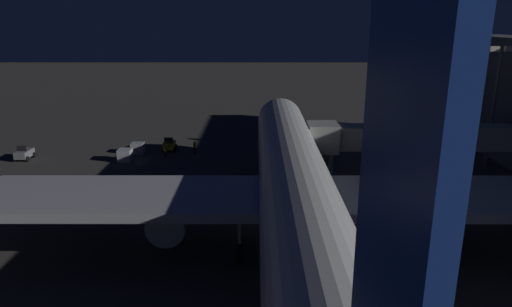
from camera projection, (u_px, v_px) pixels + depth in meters
ground_plane at (287, 208)px, 44.32m from camera, size 320.00×320.00×0.00m
airliner_at_gate at (297, 196)px, 32.86m from camera, size 48.98×57.27×18.63m
jet_bridge at (396, 137)px, 48.68m from camera, size 22.23×3.40×7.05m
apron_floodlight_mast at (495, 97)px, 54.41m from camera, size 2.90×0.50×14.67m
pushback_tug at (2, 188)px, 47.35m from camera, size 1.86×2.30×1.95m
baggage_tug_lead at (169, 145)px, 63.72m from camera, size 1.86×2.31×1.95m
baggage_tug_spare at (24, 154)px, 59.62m from camera, size 1.86×2.72×1.95m
baggage_container_near_belt at (125, 155)px, 58.84m from camera, size 1.66×1.65×1.62m
baggage_container_mid_row at (138, 148)px, 62.34m from camera, size 1.67×1.56×1.49m
ground_crew_near_nose_gear at (166, 151)px, 60.34m from camera, size 0.40×0.40×1.74m
ground_crew_by_tug at (195, 147)px, 62.07m from camera, size 0.40×0.40×1.84m
traffic_cone_nose_port at (295, 156)px, 60.53m from camera, size 0.36×0.36×0.55m
traffic_cone_nose_starboard at (262, 156)px, 60.53m from camera, size 0.36×0.36×0.55m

